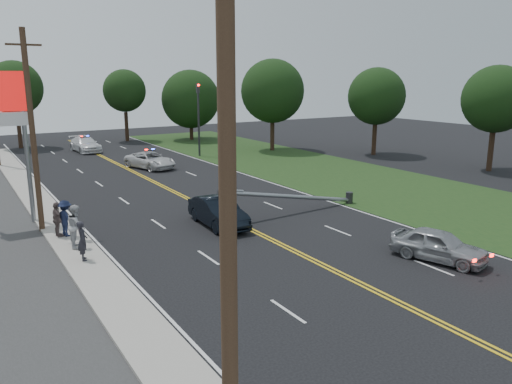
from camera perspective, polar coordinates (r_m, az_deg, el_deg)
ground at (r=20.89m, az=8.80°, el=-8.83°), size 120.00×120.00×0.00m
sidewalk at (r=26.14m, az=-20.80°, el=-4.88°), size 1.80×70.00×0.12m
grass_verge at (r=36.82m, az=14.73°, el=0.54°), size 12.00×80.00×0.01m
centerline_yellow at (r=28.78m, az=-4.21°, el=-2.52°), size 0.36×80.00×0.00m
traffic_signal at (r=49.45m, az=-6.59°, el=8.92°), size 0.28×0.41×7.05m
fallen_streetlight at (r=29.07m, az=4.93°, el=-0.53°), size 9.36×0.44×1.91m
utility_pole_near at (r=7.97m, az=-3.18°, el=-6.51°), size 1.60×0.28×10.00m
utility_pole_mid at (r=26.97m, az=-24.19°, el=6.29°), size 1.60×0.28×10.00m
tree_6 at (r=60.52m, az=-25.86°, el=10.64°), size 5.82×5.82×9.41m
tree_7 at (r=62.78m, az=-14.80°, el=11.11°), size 5.03×5.03×8.55m
tree_8 at (r=62.74m, az=-7.50°, el=10.48°), size 7.09×7.09×8.53m
tree_9 at (r=53.06m, az=1.91°, el=11.45°), size 6.61×6.61×9.53m
tree_12 at (r=45.57m, az=25.76°, el=9.53°), size 5.45×5.45×8.65m
tree_13 at (r=51.35m, az=13.61°, el=10.58°), size 5.60×5.60×8.61m
crashed_sedan at (r=26.39m, az=-4.35°, el=-2.28°), size 1.82×4.70×1.53m
waiting_sedan at (r=22.86m, az=20.16°, el=-5.73°), size 2.76×4.34×1.38m
emergency_a at (r=43.81m, az=-12.00°, el=3.56°), size 3.64×5.44×1.39m
emergency_b at (r=55.34m, az=-18.93°, el=5.17°), size 2.53×5.44×1.54m
bystander_a at (r=22.38m, az=-19.21°, el=-5.27°), size 0.48×0.67×1.71m
bystander_b at (r=24.14m, az=-19.84°, el=-3.67°), size 0.96×1.11×1.97m
bystander_c at (r=25.97m, az=-20.94°, el=-2.82°), size 1.07×1.32×1.78m
bystander_d at (r=26.00m, az=-21.77°, el=-2.94°), size 0.55×1.05×1.72m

